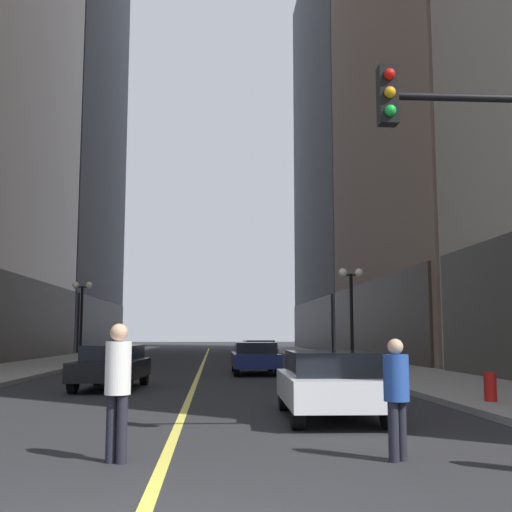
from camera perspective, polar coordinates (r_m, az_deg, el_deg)
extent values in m
plane|color=#262628|center=(40.37, -4.66, -9.32)|extent=(200.00, 200.00, 0.00)
cube|color=gray|center=(41.33, -16.32, -8.90)|extent=(4.50, 78.00, 0.15)
cube|color=gray|center=(41.07, 7.07, -9.14)|extent=(4.50, 78.00, 0.15)
cube|color=#E5D64C|center=(40.37, -4.66, -9.31)|extent=(0.16, 70.00, 0.01)
cube|color=#332A23|center=(41.40, -19.54, -5.42)|extent=(0.50, 22.80, 5.00)
cube|color=#4C515B|center=(72.51, -17.54, 14.78)|extent=(11.64, 26.00, 56.30)
cube|color=black|center=(66.30, -13.53, -6.07)|extent=(0.50, 24.70, 5.00)
cube|color=#332A23|center=(41.07, 10.39, -5.70)|extent=(0.50, 22.80, 5.00)
cube|color=slate|center=(70.09, 9.68, 9.54)|extent=(12.01, 26.00, 42.94)
cube|color=#212327|center=(66.09, 5.01, -6.23)|extent=(0.50, 24.70, 5.00)
cube|color=silver|center=(13.00, 6.67, -11.64)|extent=(1.96, 4.08, 0.55)
cube|color=black|center=(12.77, 6.78, -9.59)|extent=(1.69, 2.30, 0.50)
cylinder|color=black|center=(14.32, 2.53, -12.35)|extent=(0.24, 0.65, 0.64)
cylinder|color=black|center=(14.54, 9.04, -12.19)|extent=(0.24, 0.65, 0.64)
cylinder|color=black|center=(11.53, 3.71, -13.65)|extent=(0.24, 0.65, 0.64)
cylinder|color=black|center=(11.80, 11.77, -13.36)|extent=(0.24, 0.65, 0.64)
cube|color=black|center=(20.28, -12.77, -9.83)|extent=(1.97, 4.35, 0.55)
cube|color=black|center=(20.47, -12.61, -8.47)|extent=(1.67, 2.46, 0.50)
cylinder|color=black|center=(18.69, -11.41, -10.96)|extent=(0.25, 0.65, 0.64)
cylinder|color=black|center=(19.02, -16.02, -10.76)|extent=(0.25, 0.65, 0.64)
cylinder|color=black|center=(21.63, -9.95, -10.43)|extent=(0.25, 0.65, 0.64)
cylinder|color=black|center=(21.91, -13.96, -10.29)|extent=(0.25, 0.65, 0.64)
cube|color=#141E4C|center=(27.18, -0.13, -9.23)|extent=(1.87, 4.72, 0.55)
cube|color=black|center=(26.93, -0.10, -8.24)|extent=(1.64, 2.65, 0.50)
cylinder|color=black|center=(28.81, -1.95, -9.65)|extent=(0.22, 0.64, 0.64)
cylinder|color=black|center=(28.90, 1.30, -9.64)|extent=(0.22, 0.64, 0.64)
cylinder|color=black|center=(25.51, -1.75, -9.99)|extent=(0.22, 0.64, 0.64)
cylinder|color=black|center=(25.61, 1.93, -9.98)|extent=(0.22, 0.64, 0.64)
cube|color=navy|center=(36.34, 0.18, -8.66)|extent=(1.93, 4.12, 0.55)
cube|color=black|center=(36.12, 0.21, -7.92)|extent=(1.66, 2.33, 0.50)
cylinder|color=black|center=(37.69, -1.24, -9.02)|extent=(0.24, 0.65, 0.64)
cylinder|color=black|center=(37.84, 1.13, -9.01)|extent=(0.24, 0.65, 0.64)
cylinder|color=black|center=(34.86, -0.86, -9.19)|extent=(0.24, 0.65, 0.64)
cylinder|color=black|center=(35.02, 1.70, -9.17)|extent=(0.24, 0.65, 0.64)
cylinder|color=black|center=(8.85, -12.78, -14.77)|extent=(0.14, 0.14, 0.87)
cylinder|color=black|center=(8.76, -11.87, -14.87)|extent=(0.14, 0.14, 0.87)
cylinder|color=silver|center=(8.73, -12.19, -9.73)|extent=(0.45, 0.45, 0.69)
sphere|color=tan|center=(8.72, -12.12, -6.69)|extent=(0.24, 0.24, 0.24)
cylinder|color=black|center=(8.87, 12.17, -15.08)|extent=(0.14, 0.14, 0.78)
cylinder|color=black|center=(9.00, 12.84, -14.95)|extent=(0.14, 0.14, 0.78)
cylinder|color=#234799|center=(8.86, 12.39, -10.56)|extent=(0.47, 0.47, 0.61)
sphere|color=tan|center=(8.84, 12.32, -7.90)|extent=(0.21, 0.21, 0.21)
cylinder|color=black|center=(10.55, 20.28, 13.06)|extent=(3.20, 0.12, 0.12)
cube|color=black|center=(10.03, 11.64, 13.83)|extent=(0.28, 0.24, 0.90)
sphere|color=red|center=(10.01, 11.82, 15.60)|extent=(0.17, 0.17, 0.17)
sphere|color=orange|center=(9.91, 11.86, 14.11)|extent=(0.17, 0.17, 0.17)
sphere|color=green|center=(9.81, 11.90, 12.58)|extent=(0.17, 0.17, 0.17)
cylinder|color=black|center=(35.15, -15.34, -6.02)|extent=(0.14, 0.14, 4.20)
cylinder|color=black|center=(35.24, -15.23, -2.69)|extent=(0.80, 0.06, 0.06)
sphere|color=white|center=(35.32, -15.78, -2.52)|extent=(0.36, 0.36, 0.36)
sphere|color=white|center=(35.18, -14.67, -2.54)|extent=(0.36, 0.36, 0.36)
cylinder|color=black|center=(27.26, 8.54, -5.98)|extent=(0.14, 0.14, 4.20)
cylinder|color=black|center=(27.37, 8.46, -1.69)|extent=(0.80, 0.06, 0.06)
sphere|color=white|center=(27.31, 7.74, -1.48)|extent=(0.36, 0.36, 0.36)
sphere|color=white|center=(27.46, 9.18, -1.48)|extent=(0.36, 0.36, 0.36)
cylinder|color=red|center=(15.71, 20.18, -11.17)|extent=(0.28, 0.28, 0.80)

